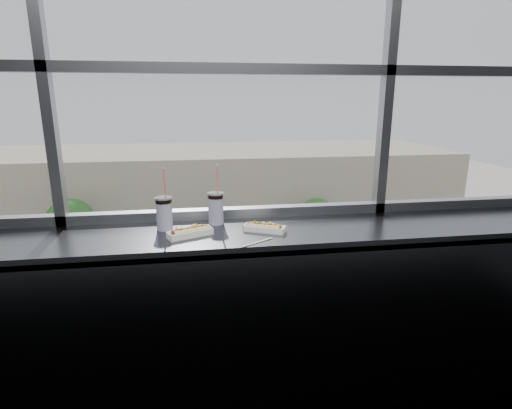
{
  "coord_description": "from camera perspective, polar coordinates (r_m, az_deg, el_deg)",
  "views": [
    {
      "loc": [
        -0.2,
        -0.93,
        1.82
      ],
      "look_at": [
        0.13,
        1.23,
        1.25
      ],
      "focal_mm": 28.0,
      "sensor_mm": 36.0,
      "label": 1
    }
  ],
  "objects": [
    {
      "name": "wall_back_lower",
      "position": [
        2.75,
        -3.63,
        -12.86
      ],
      "size": [
        6.0,
        0.0,
        6.0
      ],
      "primitive_type": "plane",
      "rotation": [
        1.57,
        0.0,
        0.0
      ],
      "color": "black",
      "rests_on": "ground"
    },
    {
      "name": "window_glass",
      "position": [
        2.51,
        -4.39,
        25.62
      ],
      "size": [
        6.0,
        0.0,
        6.0
      ],
      "primitive_type": "plane",
      "rotation": [
        1.57,
        0.0,
        0.0
      ],
      "color": "silver",
      "rests_on": "ground"
    },
    {
      "name": "window_mullions",
      "position": [
        2.49,
        -4.35,
        25.71
      ],
      "size": [
        6.0,
        0.08,
        2.4
      ],
      "primitive_type": null,
      "color": "gray",
      "rests_on": "ground"
    },
    {
      "name": "counter",
      "position": [
        2.3,
        -3.22,
        -4.47
      ],
      "size": [
        6.0,
        0.55,
        0.06
      ],
      "primitive_type": "cube",
      "color": "#525559",
      "rests_on": "ground"
    },
    {
      "name": "counter_fascia",
      "position": [
        2.3,
        -2.37,
        -18.93
      ],
      "size": [
        6.0,
        0.04,
        1.04
      ],
      "primitive_type": "cube",
      "color": "#525559",
      "rests_on": "ground"
    },
    {
      "name": "hotdog_tray_left",
      "position": [
        2.22,
        -9.38,
        -3.88
      ],
      "size": [
        0.26,
        0.17,
        0.06
      ],
      "rotation": [
        0.0,
        0.0,
        0.4
      ],
      "color": "white",
      "rests_on": "counter"
    },
    {
      "name": "hotdog_tray_right",
      "position": [
        2.26,
        1.23,
        -3.3
      ],
      "size": [
        0.24,
        0.17,
        0.06
      ],
      "rotation": [
        0.0,
        0.0,
        -0.44
      ],
      "color": "white",
      "rests_on": "counter"
    },
    {
      "name": "soda_cup_left",
      "position": [
        2.34,
        -12.99,
        -1.01
      ],
      "size": [
        0.1,
        0.1,
        0.36
      ],
      "color": "white",
      "rests_on": "counter"
    },
    {
      "name": "soda_cup_right",
      "position": [
        2.39,
        -5.77,
        -0.31
      ],
      "size": [
        0.1,
        0.1,
        0.36
      ],
      "color": "white",
      "rests_on": "counter"
    },
    {
      "name": "loose_straw",
      "position": [
        2.09,
        0.19,
        -5.43
      ],
      "size": [
        0.18,
        0.12,
        0.01
      ],
      "primitive_type": "cylinder",
      "rotation": [
        0.0,
        1.57,
        0.56
      ],
      "color": "white",
      "rests_on": "counter"
    },
    {
      "name": "wrapper",
      "position": [
        2.28,
        -11.05,
        -3.69
      ],
      "size": [
        0.11,
        0.08,
        0.03
      ],
      "primitive_type": "ellipsoid",
      "color": "silver",
      "rests_on": "counter"
    },
    {
      "name": "plaza_ground",
      "position": [
        47.69,
        -8.14,
        -1.05
      ],
      "size": [
        120.0,
        120.0,
        0.0
      ],
      "primitive_type": "plane",
      "color": "#BFB4A1",
      "rests_on": "ground"
    },
    {
      "name": "street_asphalt",
      "position": [
        25.83,
        -7.37,
        -15.13
      ],
      "size": [
        80.0,
        10.0,
        0.06
      ],
      "primitive_type": "cube",
      "color": "black",
      "rests_on": "plaza_ground"
    },
    {
      "name": "far_sidewalk",
      "position": [
        33.02,
        -7.75,
        -8.26
      ],
      "size": [
        80.0,
        6.0,
        0.04
      ],
      "primitive_type": "cube",
      "color": "#BFB4A1",
      "rests_on": "plaza_ground"
    },
    {
      "name": "far_building",
      "position": [
        41.39,
        -8.23,
        2.24
      ],
      "size": [
        50.0,
        14.0,
        8.0
      ],
      "primitive_type": "cube",
      "color": "tan",
      "rests_on": "plaza_ground"
    },
    {
      "name": "car_near_c",
      "position": [
        21.85,
        -4.89,
        -17.68
      ],
      "size": [
        3.51,
        6.78,
        2.16
      ],
      "primitive_type": "imported",
      "rotation": [
        0.0,
        0.0,
        1.7
      ],
      "color": "#780400",
      "rests_on": "street_asphalt"
    },
    {
      "name": "car_near_b",
      "position": [
        22.57,
        -23.17,
        -17.81
      ],
      "size": [
        3.08,
        6.59,
        2.15
      ],
      "primitive_type": "imported",
      "rotation": [
        0.0,
        0.0,
        1.63
      ],
      "color": "black",
      "rests_on": "street_asphalt"
    },
    {
      "name": "car_near_d",
      "position": [
        23.57,
        15.05,
        -15.82
      ],
      "size": [
        3.23,
        6.22,
        1.98
      ],
      "primitive_type": "imported",
      "rotation": [
        0.0,
        0.0,
        1.44
      ],
      "color": "beige",
      "rests_on": "street_asphalt"
    },
    {
      "name": "car_far_a",
      "position": [
        30.67,
        -27.71,
        -9.66
      ],
      "size": [
        3.02,
        6.15,
        1.98
      ],
      "primitive_type": "imported",
      "rotation": [
        0.0,
        0.0,
        1.48
      ],
      "color": "black",
      "rests_on": "street_asphalt"
    },
    {
      "name": "car_near_e",
      "position": [
        25.73,
        25.18,
        -14.0
      ],
      "size": [
        2.94,
        6.22,
        2.02
      ],
      "primitive_type": "imported",
      "rotation": [
        0.0,
        0.0,
        1.5
      ],
      "color": "#402D85",
      "rests_on": "street_asphalt"
    },
    {
      "name": "car_far_c",
      "position": [
        31.89,
        17.25,
        -7.38
      ],
      "size": [
        3.42,
        7.03,
        2.27
      ],
      "primitive_type": "imported",
      "rotation": [
        0.0,
        0.0,
        1.48
      ],
      "color": "silver",
      "rests_on": "street_asphalt"
    },
    {
      "name": "car_far_b",
      "position": [
        28.97,
        -5.77,
        -9.39
      ],
      "size": [
        2.72,
        5.96,
        1.95
      ],
      "primitive_type": "imported",
      "rotation": [
        0.0,
        0.0,
        1.52
      ],
      "color": "maroon",
      "rests_on": "street_asphalt"
    },
    {
      "name": "pedestrian_d",
      "position": [
        34.45,
        6.64,
        -5.32
      ],
      "size": [
        0.93,
        0.7,
        2.1
      ],
      "primitive_type": "imported",
      "color": "#66605B",
      "rests_on": "far_sidewalk"
    },
    {
      "name": "pedestrian_b",
      "position": [
        32.66,
        -6.32,
        -6.55
      ],
      "size": [
        0.66,
        0.88,
        1.99
      ],
      "primitive_type": "imported",
      "rotation": [
        0.0,
        0.0,
        4.71
      ],
      "color": "#66605B",
      "rests_on": "far_sidewalk"
    },
    {
      "name": "pedestrian_a",
      "position": [
        33.04,
        -14.91,
        -6.86
      ],
      "size": [
        0.62,
        0.82,
        1.85
      ],
      "primitive_type": "imported",
      "rotation": [
        0.0,
        0.0,
        1.57
      ],
      "color": "#66605B",
      "rests_on": "far_sidewalk"
    },
    {
      "name": "tree_left",
      "position": [
        33.1,
        -24.96,
        -2.38
      ],
      "size": [
        3.66,
        3.66,
        5.73
      ],
      "color": "#47382B",
      "rests_on": "far_sidewalk"
    },
    {
      "name": "tree_center",
      "position": [
        31.97,
        -8.0,
        -3.26
      ],
      "size": [
        2.87,
        2.87,
        4.49
      ],
      "color": "#47382B",
      "rests_on": "far_sidewalk"
    },
    {
      "name": "tree_right",
      "position": [
        33.31,
        8.68,
        -1.86
      ],
      "size": [
        3.24,
        3.24,
        5.06
      ],
      "color": "#47382B",
      "rests_on": "far_sidewalk"
    }
  ]
}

